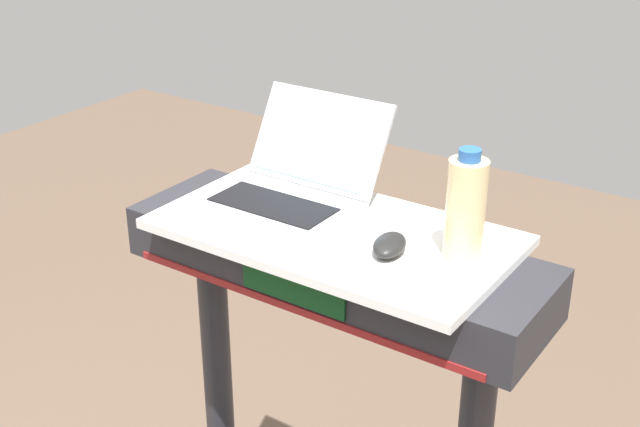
% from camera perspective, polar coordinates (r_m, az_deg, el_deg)
% --- Properties ---
extents(desk_board, '(0.72, 0.40, 0.02)m').
position_cam_1_polar(desk_board, '(1.71, 0.94, -1.24)').
color(desk_board, white).
rests_on(desk_board, treadmill_base).
extents(laptop, '(0.32, 0.32, 0.20)m').
position_cam_1_polar(laptop, '(1.80, -1.92, 2.03)').
color(laptop, '#B7B7BC').
rests_on(laptop, desk_board).
extents(computer_mouse, '(0.08, 0.11, 0.03)m').
position_cam_1_polar(computer_mouse, '(1.60, 4.69, -2.12)').
color(computer_mouse, black).
rests_on(computer_mouse, desk_board).
extents(water_bottle, '(0.07, 0.07, 0.21)m').
position_cam_1_polar(water_bottle, '(1.58, 9.77, 0.41)').
color(water_bottle, beige).
rests_on(water_bottle, desk_board).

